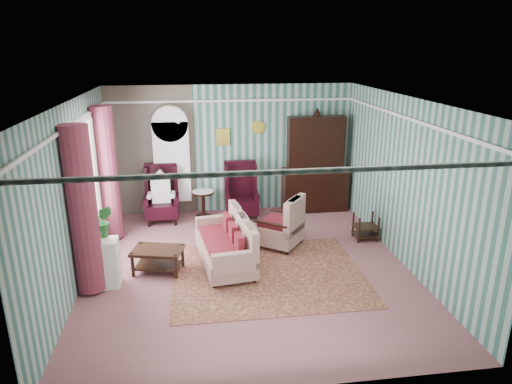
{
  "coord_description": "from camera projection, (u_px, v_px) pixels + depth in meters",
  "views": [
    {
      "loc": [
        -0.86,
        -7.15,
        3.73
      ],
      "look_at": [
        0.22,
        0.6,
        1.19
      ],
      "focal_mm": 32.0,
      "sensor_mm": 36.0,
      "label": 1
    }
  ],
  "objects": [
    {
      "name": "floor",
      "position": [
        248.0,
        267.0,
        7.99
      ],
      "size": [
        6.0,
        6.0,
        0.0
      ],
      "primitive_type": "plane",
      "color": "#95575D",
      "rests_on": "ground"
    },
    {
      "name": "room_shell",
      "position": [
        209.0,
        155.0,
        7.46
      ],
      "size": [
        5.53,
        6.02,
        2.91
      ],
      "color": "#38675E",
      "rests_on": "ground"
    },
    {
      "name": "bookcase",
      "position": [
        172.0,
        167.0,
        10.15
      ],
      "size": [
        0.8,
        0.28,
        2.24
      ],
      "primitive_type": "cube",
      "color": "white",
      "rests_on": "floor"
    },
    {
      "name": "dresser_hutch",
      "position": [
        316.0,
        161.0,
        10.44
      ],
      "size": [
        1.5,
        0.56,
        2.36
      ],
      "primitive_type": "cube",
      "color": "black",
      "rests_on": "floor"
    },
    {
      "name": "wingback_left",
      "position": [
        161.0,
        194.0,
        9.9
      ],
      "size": [
        0.76,
        0.8,
        1.25
      ],
      "primitive_type": "cube",
      "color": "black",
      "rests_on": "floor"
    },
    {
      "name": "wingback_right",
      "position": [
        241.0,
        191.0,
        10.13
      ],
      "size": [
        0.76,
        0.8,
        1.25
      ],
      "primitive_type": "cube",
      "color": "black",
      "rests_on": "floor"
    },
    {
      "name": "seated_woman",
      "position": [
        162.0,
        196.0,
        9.91
      ],
      "size": [
        0.44,
        0.4,
        1.18
      ],
      "primitive_type": null,
      "color": "beige",
      "rests_on": "floor"
    },
    {
      "name": "round_side_table",
      "position": [
        203.0,
        204.0,
        10.26
      ],
      "size": [
        0.5,
        0.5,
        0.6
      ],
      "primitive_type": "cylinder",
      "color": "black",
      "rests_on": "floor"
    },
    {
      "name": "nest_table",
      "position": [
        366.0,
        227.0,
        9.08
      ],
      "size": [
        0.45,
        0.38,
        0.54
      ],
      "primitive_type": "cube",
      "color": "black",
      "rests_on": "floor"
    },
    {
      "name": "plant_stand",
      "position": [
        101.0,
        263.0,
        7.27
      ],
      "size": [
        0.55,
        0.35,
        0.8
      ],
      "primitive_type": "cube",
      "color": "silver",
      "rests_on": "floor"
    },
    {
      "name": "rug",
      "position": [
        268.0,
        274.0,
        7.75
      ],
      "size": [
        3.2,
        2.6,
        0.01
      ],
      "primitive_type": "cube",
      "color": "#451719",
      "rests_on": "floor"
    },
    {
      "name": "sofa",
      "position": [
        224.0,
        237.0,
        7.97
      ],
      "size": [
        1.23,
        1.92,
        1.05
      ],
      "primitive_type": "cube",
      "rotation": [
        0.0,
        0.0,
        1.7
      ],
      "color": "#C5B398",
      "rests_on": "floor"
    },
    {
      "name": "floral_armchair",
      "position": [
        279.0,
        224.0,
        8.73
      ],
      "size": [
        1.09,
        1.12,
        0.9
      ],
      "primitive_type": "cube",
      "rotation": [
        0.0,
        0.0,
        0.94
      ],
      "color": "beige",
      "rests_on": "floor"
    },
    {
      "name": "coffee_table",
      "position": [
        158.0,
        260.0,
        7.79
      ],
      "size": [
        0.95,
        0.73,
        0.42
      ],
      "primitive_type": "cube",
      "rotation": [
        0.0,
        0.0,
        -0.24
      ],
      "color": "black",
      "rests_on": "floor"
    },
    {
      "name": "potted_plant_a",
      "position": [
        95.0,
        230.0,
        7.01
      ],
      "size": [
        0.47,
        0.44,
        0.42
      ],
      "primitive_type": "imported",
      "rotation": [
        0.0,
        0.0,
        0.38
      ],
      "color": "#224B17",
      "rests_on": "plant_stand"
    },
    {
      "name": "potted_plant_b",
      "position": [
        103.0,
        221.0,
        7.21
      ],
      "size": [
        0.3,
        0.25,
        0.53
      ],
      "primitive_type": "imported",
      "rotation": [
        0.0,
        0.0,
        0.04
      ],
      "color": "#164819",
      "rests_on": "plant_stand"
    },
    {
      "name": "potted_plant_c",
      "position": [
        91.0,
        230.0,
        7.1
      ],
      "size": [
        0.22,
        0.22,
        0.35
      ],
      "primitive_type": "imported",
      "rotation": [
        0.0,
        0.0,
        0.14
      ],
      "color": "#1A541B",
      "rests_on": "plant_stand"
    }
  ]
}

